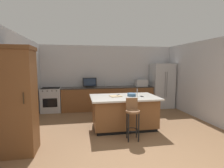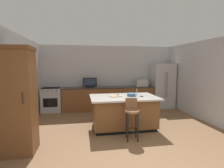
{
  "view_description": "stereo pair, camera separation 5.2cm",
  "coord_description": "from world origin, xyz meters",
  "px_view_note": "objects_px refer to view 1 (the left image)",
  "views": [
    {
      "loc": [
        -1.22,
        -2.49,
        1.83
      ],
      "look_at": [
        -0.13,
        3.42,
        1.17
      ],
      "focal_mm": 28.13,
      "sensor_mm": 36.0,
      "label": 1
    },
    {
      "loc": [
        -1.17,
        -2.5,
        1.83
      ],
      "look_at": [
        -0.13,
        3.42,
        1.17
      ],
      "focal_mm": 28.13,
      "sensor_mm": 36.0,
      "label": 2
    }
  ],
  "objects_px": {
    "kitchen_island": "(124,112)",
    "bar_stool_center": "(133,115)",
    "fruit_bowl": "(132,95)",
    "cell_phone": "(142,96)",
    "cabinet_tower": "(18,99)",
    "tv_remote": "(118,95)",
    "tv_monitor": "(90,83)",
    "refrigerator": "(162,86)",
    "microwave": "(141,83)",
    "cutting_board": "(115,96)",
    "range_oven": "(51,100)"
  },
  "relations": [
    {
      "from": "cabinet_tower",
      "to": "tv_monitor",
      "type": "height_order",
      "value": "cabinet_tower"
    },
    {
      "from": "refrigerator",
      "to": "bar_stool_center",
      "type": "distance_m",
      "value": 3.74
    },
    {
      "from": "kitchen_island",
      "to": "cabinet_tower",
      "type": "bearing_deg",
      "value": -157.1
    },
    {
      "from": "tv_monitor",
      "to": "bar_stool_center",
      "type": "relative_size",
      "value": 0.54
    },
    {
      "from": "cell_phone",
      "to": "kitchen_island",
      "type": "bearing_deg",
      "value": 163.59
    },
    {
      "from": "kitchen_island",
      "to": "bar_stool_center",
      "type": "xyz_separation_m",
      "value": [
        0.0,
        -0.83,
        0.14
      ]
    },
    {
      "from": "cabinet_tower",
      "to": "tv_monitor",
      "type": "distance_m",
      "value": 3.6
    },
    {
      "from": "microwave",
      "to": "fruit_bowl",
      "type": "distance_m",
      "value": 2.45
    },
    {
      "from": "bar_stool_center",
      "to": "tv_monitor",
      "type": "bearing_deg",
      "value": 112.53
    },
    {
      "from": "microwave",
      "to": "tv_remote",
      "type": "xyz_separation_m",
      "value": [
        -1.46,
        -2.04,
        -0.13
      ]
    },
    {
      "from": "kitchen_island",
      "to": "fruit_bowl",
      "type": "distance_m",
      "value": 0.55
    },
    {
      "from": "kitchen_island",
      "to": "refrigerator",
      "type": "relative_size",
      "value": 1.01
    },
    {
      "from": "cell_phone",
      "to": "fruit_bowl",
      "type": "bearing_deg",
      "value": 149.06
    },
    {
      "from": "refrigerator",
      "to": "cabinet_tower",
      "type": "distance_m",
      "value": 5.7
    },
    {
      "from": "range_oven",
      "to": "fruit_bowl",
      "type": "bearing_deg",
      "value": -40.29
    },
    {
      "from": "refrigerator",
      "to": "cell_phone",
      "type": "relative_size",
      "value": 12.55
    },
    {
      "from": "cell_phone",
      "to": "cutting_board",
      "type": "distance_m",
      "value": 0.76
    },
    {
      "from": "kitchen_island",
      "to": "refrigerator",
      "type": "xyz_separation_m",
      "value": [
        2.23,
        2.16,
        0.47
      ]
    },
    {
      "from": "microwave",
      "to": "tv_monitor",
      "type": "bearing_deg",
      "value": -178.63
    },
    {
      "from": "fruit_bowl",
      "to": "tv_remote",
      "type": "distance_m",
      "value": 0.41
    },
    {
      "from": "microwave",
      "to": "cell_phone",
      "type": "relative_size",
      "value": 3.2
    },
    {
      "from": "kitchen_island",
      "to": "microwave",
      "type": "xyz_separation_m",
      "value": [
        1.31,
        2.22,
        0.59
      ]
    },
    {
      "from": "refrigerator",
      "to": "tv_monitor",
      "type": "xyz_separation_m",
      "value": [
        -3.09,
        0.01,
        0.17
      ]
    },
    {
      "from": "range_oven",
      "to": "tv_remote",
      "type": "distance_m",
      "value": 3.05
    },
    {
      "from": "microwave",
      "to": "cell_phone",
      "type": "distance_m",
      "value": 2.47
    },
    {
      "from": "cell_phone",
      "to": "tv_remote",
      "type": "height_order",
      "value": "tv_remote"
    },
    {
      "from": "refrigerator",
      "to": "tv_remote",
      "type": "height_order",
      "value": "refrigerator"
    },
    {
      "from": "refrigerator",
      "to": "microwave",
      "type": "relative_size",
      "value": 3.92
    },
    {
      "from": "cabinet_tower",
      "to": "fruit_bowl",
      "type": "bearing_deg",
      "value": 21.59
    },
    {
      "from": "range_oven",
      "to": "tv_monitor",
      "type": "bearing_deg",
      "value": -1.94
    },
    {
      "from": "microwave",
      "to": "tv_monitor",
      "type": "height_order",
      "value": "tv_monitor"
    },
    {
      "from": "microwave",
      "to": "bar_stool_center",
      "type": "distance_m",
      "value": 3.35
    },
    {
      "from": "cutting_board",
      "to": "bar_stool_center",
      "type": "bearing_deg",
      "value": -74.68
    },
    {
      "from": "fruit_bowl",
      "to": "cell_phone",
      "type": "height_order",
      "value": "fruit_bowl"
    },
    {
      "from": "tv_monitor",
      "to": "cutting_board",
      "type": "xyz_separation_m",
      "value": [
        0.62,
        -2.12,
        -0.17
      ]
    },
    {
      "from": "cutting_board",
      "to": "tv_monitor",
      "type": "bearing_deg",
      "value": 106.36
    },
    {
      "from": "cabinet_tower",
      "to": "tv_remote",
      "type": "distance_m",
      "value": 2.65
    },
    {
      "from": "kitchen_island",
      "to": "bar_stool_center",
      "type": "height_order",
      "value": "bar_stool_center"
    },
    {
      "from": "tv_remote",
      "to": "cutting_board",
      "type": "relative_size",
      "value": 0.54
    },
    {
      "from": "range_oven",
      "to": "cutting_board",
      "type": "bearing_deg",
      "value": -45.66
    },
    {
      "from": "tv_monitor",
      "to": "fruit_bowl",
      "type": "bearing_deg",
      "value": -62.96
    },
    {
      "from": "refrigerator",
      "to": "tv_monitor",
      "type": "relative_size",
      "value": 3.43
    },
    {
      "from": "kitchen_island",
      "to": "tv_monitor",
      "type": "bearing_deg",
      "value": 111.61
    },
    {
      "from": "cabinet_tower",
      "to": "tv_remote",
      "type": "height_order",
      "value": "cabinet_tower"
    },
    {
      "from": "refrigerator",
      "to": "microwave",
      "type": "height_order",
      "value": "refrigerator"
    },
    {
      "from": "kitchen_island",
      "to": "bar_stool_center",
      "type": "distance_m",
      "value": 0.84
    },
    {
      "from": "microwave",
      "to": "bar_stool_center",
      "type": "height_order",
      "value": "microwave"
    },
    {
      "from": "cutting_board",
      "to": "tv_remote",
      "type": "bearing_deg",
      "value": 52.31
    },
    {
      "from": "fruit_bowl",
      "to": "tv_remote",
      "type": "bearing_deg",
      "value": 157.8
    },
    {
      "from": "cell_phone",
      "to": "cutting_board",
      "type": "relative_size",
      "value": 0.48
    }
  ]
}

